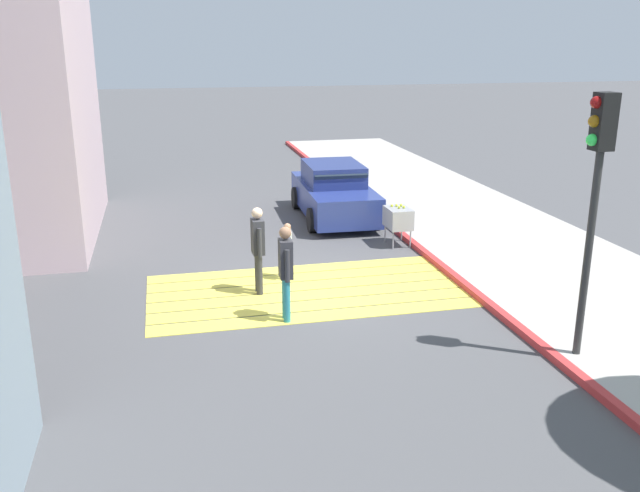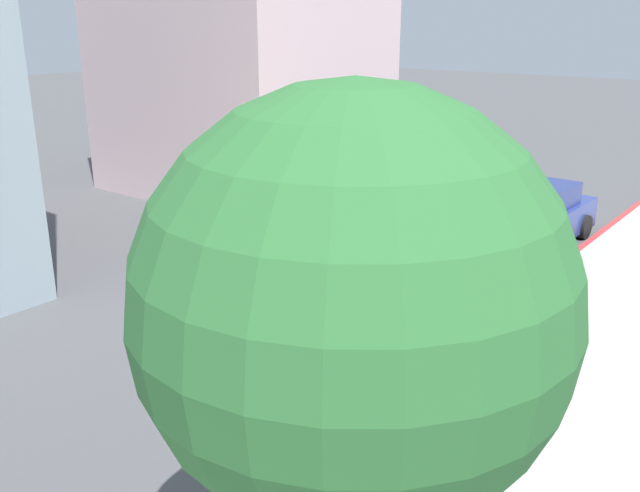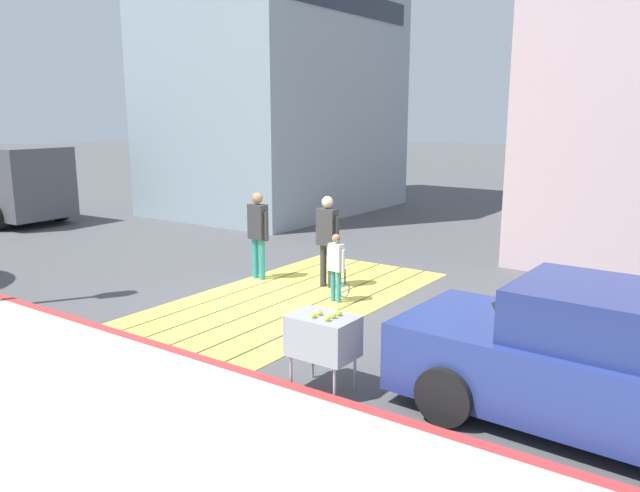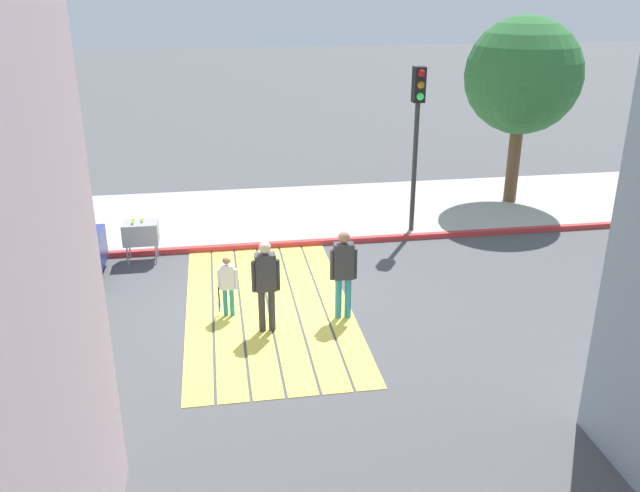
% 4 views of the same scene
% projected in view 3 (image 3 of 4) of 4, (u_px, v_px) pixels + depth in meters
% --- Properties ---
extents(ground_plane, '(120.00, 120.00, 0.00)m').
position_uv_depth(ground_plane, '(293.00, 298.00, 11.52)').
color(ground_plane, '#4C4C4F').
extents(crosswalk_stripes, '(6.40, 3.25, 0.01)m').
position_uv_depth(crosswalk_stripes, '(293.00, 298.00, 11.52)').
color(crosswalk_stripes, '#EAD64C').
rests_on(crosswalk_stripes, ground).
extents(curb_painted, '(0.16, 40.00, 0.13)m').
position_uv_depth(curb_painted, '(155.00, 348.00, 8.91)').
color(curb_painted, '#BC3333').
rests_on(curb_painted, ground).
extents(building_far_north, '(8.00, 6.03, 12.20)m').
position_uv_depth(building_far_north, '(276.00, 30.00, 21.10)').
color(building_far_north, '#8C9EA8').
rests_on(building_far_north, ground).
extents(car_parked_near_curb, '(2.09, 4.36, 1.57)m').
position_uv_depth(car_parked_near_curb, '(602.00, 365.00, 6.60)').
color(car_parked_near_curb, navy).
rests_on(car_parked_near_curb, ground).
extents(tennis_ball_cart, '(0.56, 0.80, 1.02)m').
position_uv_depth(tennis_ball_cart, '(323.00, 336.00, 7.55)').
color(tennis_ball_cart, '#99999E').
rests_on(tennis_ball_cart, ground).
extents(pedestrian_adult_lead, '(0.24, 0.52, 1.79)m').
position_uv_depth(pedestrian_adult_lead, '(327.00, 235.00, 12.02)').
color(pedestrian_adult_lead, '#333338').
rests_on(pedestrian_adult_lead, ground).
extents(pedestrian_adult_trailing, '(0.24, 0.52, 1.79)m').
position_uv_depth(pedestrian_adult_trailing, '(258.00, 229.00, 12.63)').
color(pedestrian_adult_trailing, teal).
rests_on(pedestrian_adult_trailing, ground).
extents(pedestrian_child_with_racket, '(0.29, 0.39, 1.25)m').
position_uv_depth(pedestrian_child_with_racket, '(337.00, 265.00, 11.12)').
color(pedestrian_child_with_racket, teal).
rests_on(pedestrian_child_with_racket, ground).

